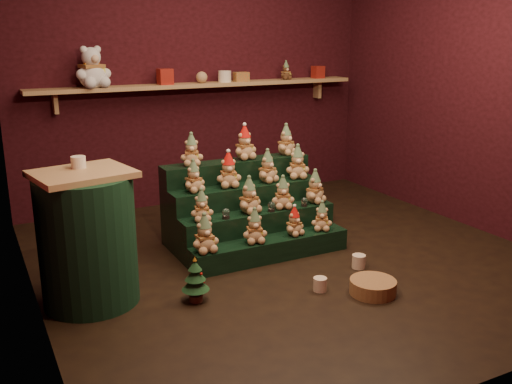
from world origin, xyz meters
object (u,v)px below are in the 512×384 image
wicker_basket (373,287)px  mug_left (320,284)px  mini_christmas_tree (195,280)px  snow_globe_c (304,202)px  white_bear (91,62)px  snow_globe_a (226,213)px  side_table (88,239)px  brown_bear (286,70)px  riser_tier_front (271,249)px  mug_right (359,261)px  snow_globe_b (271,207)px

wicker_basket → mug_left: bearing=145.4°
mini_christmas_tree → snow_globe_c: bearing=25.3°
mug_left → white_bear: 3.08m
snow_globe_a → side_table: bearing=-167.2°
mini_christmas_tree → brown_bear: (2.00, 2.21, 1.26)m
riser_tier_front → mug_right: bearing=-42.1°
mug_right → mini_christmas_tree: bearing=177.9°
snow_globe_a → mug_left: bearing=-67.2°
snow_globe_a → mug_right: bearing=-36.6°
snow_globe_c → wicker_basket: 1.14m
side_table → wicker_basket: size_ratio=2.81×
snow_globe_a → wicker_basket: (0.68, -1.08, -0.35)m
riser_tier_front → snow_globe_c: 0.55m
snow_globe_a → wicker_basket: size_ratio=0.26×
brown_bear → wicker_basket: bearing=-109.2°
snow_globe_b → wicker_basket: 1.16m
snow_globe_c → mug_right: (0.12, -0.65, -0.35)m
side_table → mug_right: 2.12m
snow_globe_c → white_bear: 2.44m
mini_christmas_tree → mug_right: (1.39, -0.05, -0.11)m
mini_christmas_tree → white_bear: size_ratio=0.68×
brown_bear → mug_right: bearing=-107.6°
snow_globe_a → snow_globe_c: snow_globe_a is taller
mini_christmas_tree → brown_bear: bearing=47.8°
riser_tier_front → wicker_basket: riser_tier_front is taller
snow_globe_a → mug_left: 1.00m
snow_globe_a → mini_christmas_tree: size_ratio=0.26×
wicker_basket → riser_tier_front: bearing=110.4°
mug_left → side_table: bearing=158.5°
mini_christmas_tree → side_table: bearing=152.8°
side_table → mug_left: bearing=-32.2°
riser_tier_front → snow_globe_c: snow_globe_c is taller
snow_globe_a → mini_christmas_tree: snow_globe_a is taller
mini_christmas_tree → white_bear: 2.62m
riser_tier_front → mug_left: bearing=-87.7°
mug_left → brown_bear: brown_bear is taller
mug_right → snow_globe_c: bearing=100.4°
mug_left → white_bear: bearing=112.5°
snow_globe_c → white_bear: white_bear is taller
riser_tier_front → snow_globe_c: (0.42, 0.16, 0.31)m
mug_left → mini_christmas_tree: bearing=163.2°
riser_tier_front → mini_christmas_tree: size_ratio=4.18×
mug_left → white_bear: white_bear is taller
riser_tier_front → snow_globe_a: snow_globe_a is taller
riser_tier_front → brown_bear: brown_bear is taller
riser_tier_front → mug_right: size_ratio=12.84×
mug_right → side_table: bearing=169.3°
snow_globe_a → wicker_basket: 1.32m
snow_globe_a → brown_bear: (1.49, 1.61, 1.02)m
riser_tier_front → white_bear: white_bear is taller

